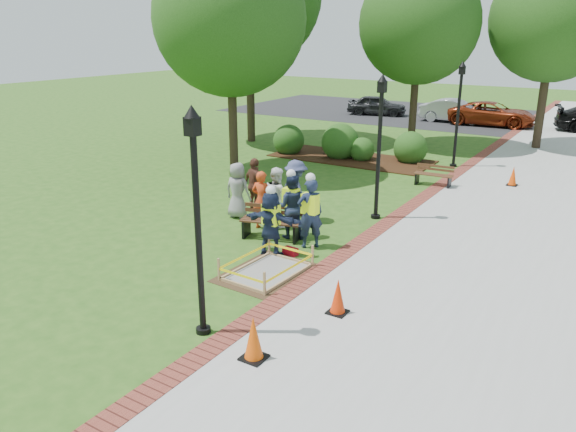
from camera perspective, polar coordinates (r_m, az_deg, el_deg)
The scene contains 34 objects.
ground at distance 13.73m, azimuth -4.45°, elevation -4.95°, with size 100.00×100.00×0.00m, color #285116.
sidewalk at distance 20.96m, azimuth 23.91°, elevation 1.80°, with size 6.00×60.00×0.02m, color #9E9E99.
brick_edging at distance 21.60m, azimuth 15.43°, elevation 3.21°, with size 0.50×60.00×0.03m, color maroon.
mulch_bed at distance 25.08m, azimuth 6.40°, elevation 5.83°, with size 7.00×3.00×0.05m, color #381E0F.
parking_lot at distance 38.23m, azimuth 20.63°, elevation 9.10°, with size 36.00×12.00×0.01m, color black.
wet_concrete_pad at distance 13.14m, azimuth -2.14°, elevation -4.92°, with size 1.81×2.38×0.55m.
bench_near at distance 15.27m, azimuth -1.72°, elevation -1.29°, with size 1.74×0.98×0.90m.
bench_far at distance 21.19m, azimuth 14.53°, elevation 3.62°, with size 1.40×0.54×0.74m.
cone_front at distance 9.85m, azimuth -3.52°, elevation -12.38°, with size 0.42×0.42×0.83m.
cone_back at distance 11.34m, azimuth 5.09°, elevation -8.22°, with size 0.38×0.38×0.76m.
cone_far at distance 22.04m, azimuth 21.88°, elevation 3.73°, with size 0.36×0.36×0.72m.
toolbox at distance 14.24m, azimuth 0.24°, elevation -3.61°, with size 0.38×0.21×0.19m, color #A20C1B.
lamp_near at distance 9.95m, azimuth -9.25°, elevation 0.89°, with size 0.28×0.28×4.26m.
lamp_mid at distance 16.62m, azimuth 9.29°, elevation 7.94°, with size 0.28×0.28×4.26m.
lamp_far at distance 24.11m, azimuth 16.95°, elevation 10.60°, with size 0.28×0.28×4.26m.
tree_left at distance 22.07m, azimuth -5.94°, elevation 19.27°, with size 5.69×5.69×8.65m.
tree_back at distance 27.86m, azimuth 13.18°, elevation 18.50°, with size 5.53×5.53×8.47m.
tree_right at distance 29.34m, azimuth 25.39°, elevation 17.64°, with size 5.64×5.64×8.73m.
shrub_a at distance 26.09m, azimuth 0.06°, elevation 6.40°, with size 1.43×1.43×1.43m, color #1C4212.
shrub_b at distance 25.25m, azimuth 5.28°, elevation 5.91°, with size 1.66×1.66×1.66m, color #1C4212.
shrub_c at distance 24.86m, azimuth 7.48°, elevation 5.63°, with size 1.09×1.09×1.09m, color #1C4212.
shrub_d at distance 24.85m, azimuth 12.23°, elevation 5.36°, with size 1.44×1.44×1.44m, color #1C4212.
shrub_e at distance 25.90m, azimuth 6.14°, elevation 6.20°, with size 1.10×1.10×1.10m, color #1C4212.
casual_person_a at distance 16.93m, azimuth -5.14°, elevation 2.60°, with size 0.56×0.38×1.69m.
casual_person_b at distance 15.89m, azimuth -2.69°, elevation 1.61°, with size 0.57×0.40×1.69m.
casual_person_c at distance 16.13m, azimuth -1.12°, elevation 1.95°, with size 0.66×0.59×1.73m.
casual_person_d at distance 17.36m, azimuth -3.39°, elevation 3.10°, with size 0.64×0.52×1.72m.
casual_person_e at distance 16.49m, azimuth 0.81°, elevation 2.54°, with size 0.70×0.60×1.85m.
hivis_worker_a at distance 14.00m, azimuth -1.73°, elevation -0.47°, with size 0.57×0.40×1.81m.
hivis_worker_b at distance 14.46m, azimuth 2.26°, elevation 0.49°, with size 0.69×0.69×2.00m.
hivis_worker_c at distance 15.17m, azimuth 0.30°, elevation 1.21°, with size 0.67×0.58×1.91m.
parked_car_a at distance 38.58m, azimuth 8.98°, elevation 10.10°, with size 4.37×1.90×1.42m, color #242527.
parked_car_b at distance 36.49m, azimuth 16.52°, elevation 9.11°, with size 4.64×2.02×1.51m, color #9F9EA3.
parked_car_c at distance 35.96m, azimuth 19.92°, elevation 8.64°, with size 4.63×2.01×1.51m, color maroon.
Camera 1 is at (7.58, -10.08, 5.44)m, focal length 35.00 mm.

